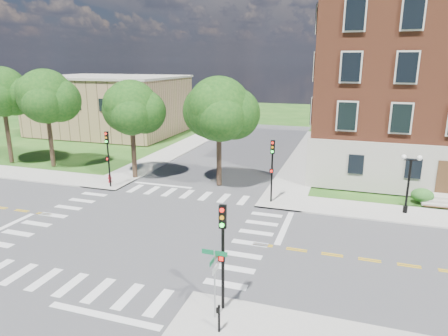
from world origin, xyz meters
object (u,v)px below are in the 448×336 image
(traffic_signal_ne, at_px, (272,163))
(twin_lamp_west, at_px, (409,180))
(traffic_signal_nw, at_px, (108,152))
(traffic_signal_se, at_px, (223,244))
(street_sign_pole, at_px, (215,271))
(fire_hydrant, at_px, (110,179))
(push_button_post, at_px, (219,317))

(traffic_signal_ne, bearing_deg, twin_lamp_west, 4.39)
(traffic_signal_ne, height_order, traffic_signal_nw, same)
(traffic_signal_se, height_order, street_sign_pole, traffic_signal_se)
(traffic_signal_se, height_order, fire_hydrant, traffic_signal_se)
(traffic_signal_se, relative_size, twin_lamp_west, 1.13)
(traffic_signal_nw, relative_size, push_button_post, 4.00)
(twin_lamp_west, bearing_deg, traffic_signal_se, -120.70)
(fire_hydrant, bearing_deg, street_sign_pole, -45.03)
(traffic_signal_se, bearing_deg, traffic_signal_nw, 137.28)
(traffic_signal_nw, xyz_separation_m, push_button_post, (15.02, -15.12, -2.39))
(traffic_signal_ne, xyz_separation_m, twin_lamp_west, (9.57, 0.73, -0.66))
(traffic_signal_se, height_order, twin_lamp_west, traffic_signal_se)
(push_button_post, bearing_deg, street_sign_pole, 118.38)
(traffic_signal_ne, distance_m, traffic_signal_nw, 13.93)
(traffic_signal_nw, xyz_separation_m, twin_lamp_west, (23.49, 1.31, -0.66))
(street_sign_pole, xyz_separation_m, fire_hydrant, (-15.31, 15.32, -1.84))
(traffic_signal_se, distance_m, push_button_post, 2.88)
(traffic_signal_nw, distance_m, push_button_post, 21.45)
(traffic_signal_nw, height_order, street_sign_pole, traffic_signal_nw)
(traffic_signal_ne, xyz_separation_m, fire_hydrant, (-14.66, 0.48, -2.72))
(street_sign_pole, bearing_deg, fire_hydrant, 134.97)
(traffic_signal_nw, bearing_deg, push_button_post, -45.18)
(traffic_signal_ne, bearing_deg, street_sign_pole, -87.50)
(street_sign_pole, distance_m, fire_hydrant, 21.74)
(traffic_signal_se, xyz_separation_m, fire_hydrant, (-15.42, 14.60, -2.72))
(traffic_signal_se, distance_m, twin_lamp_west, 17.29)
(traffic_signal_se, relative_size, street_sign_pole, 1.55)
(push_button_post, bearing_deg, twin_lamp_west, 62.73)
(traffic_signal_nw, height_order, twin_lamp_west, traffic_signal_nw)
(traffic_signal_nw, distance_m, fire_hydrant, 3.01)
(traffic_signal_ne, relative_size, fire_hydrant, 6.40)
(push_button_post, distance_m, fire_hydrant, 22.59)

